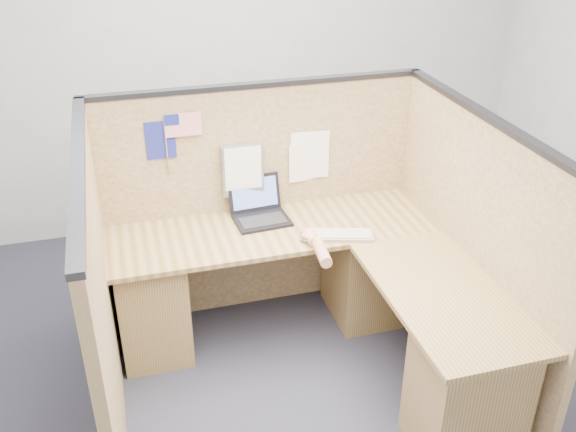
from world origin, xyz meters
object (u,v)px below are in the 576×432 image
object	(u,v)px
laptop	(259,209)
l_desk	(321,307)
mouse	(309,238)
keyboard	(338,235)

from	to	relation	value
laptop	l_desk	bearing A→B (deg)	-71.68
laptop	mouse	size ratio (longest dim) A/B	3.41
l_desk	keyboard	distance (m)	0.43
l_desk	mouse	distance (m)	0.41
mouse	l_desk	bearing A→B (deg)	-83.92
l_desk	keyboard	world-z (taller)	keyboard
l_desk	mouse	bearing A→B (deg)	96.08
keyboard	mouse	size ratio (longest dim) A/B	4.28
laptop	mouse	distance (m)	0.42
keyboard	mouse	bearing A→B (deg)	-163.26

